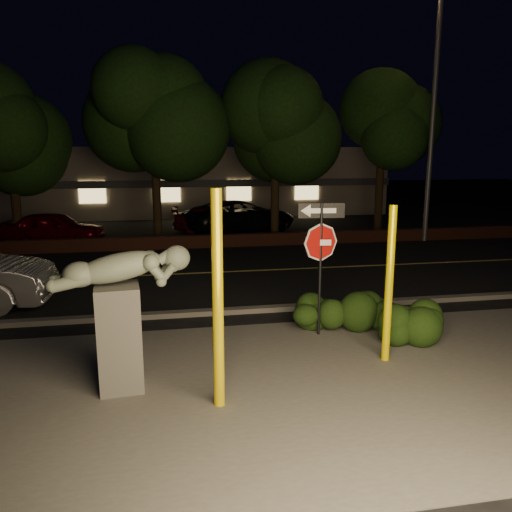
{
  "coord_description": "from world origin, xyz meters",
  "views": [
    {
      "loc": [
        -2.21,
        -8.21,
        3.72
      ],
      "look_at": [
        -0.36,
        1.76,
        1.6
      ],
      "focal_mm": 35.0,
      "sensor_mm": 36.0,
      "label": 1
    }
  ],
  "objects_px": {
    "sculpture": "(120,304)",
    "streetlight": "(429,91)",
    "parked_car_red": "(54,228)",
    "yellow_pole_left": "(218,302)",
    "yellow_pole_right": "(389,285)",
    "parked_car_darkred": "(217,219)",
    "parked_car_dark": "(240,216)",
    "signpost": "(321,243)"
  },
  "relations": [
    {
      "from": "yellow_pole_right",
      "to": "signpost",
      "type": "distance_m",
      "value": 1.75
    },
    {
      "from": "streetlight",
      "to": "parked_car_dark",
      "type": "height_order",
      "value": "streetlight"
    },
    {
      "from": "parked_car_red",
      "to": "signpost",
      "type": "bearing_deg",
      "value": -136.87
    },
    {
      "from": "yellow_pole_left",
      "to": "signpost",
      "type": "relative_size",
      "value": 1.18
    },
    {
      "from": "parked_car_red",
      "to": "sculpture",
      "type": "bearing_deg",
      "value": -153.83
    },
    {
      "from": "yellow_pole_left",
      "to": "parked_car_darkred",
      "type": "bearing_deg",
      "value": 84.07
    },
    {
      "from": "streetlight",
      "to": "parked_car_darkred",
      "type": "height_order",
      "value": "streetlight"
    },
    {
      "from": "parked_car_red",
      "to": "parked_car_darkred",
      "type": "height_order",
      "value": "parked_car_red"
    },
    {
      "from": "yellow_pole_left",
      "to": "parked_car_darkred",
      "type": "relative_size",
      "value": 0.77
    },
    {
      "from": "yellow_pole_left",
      "to": "signpost",
      "type": "bearing_deg",
      "value": 47.51
    },
    {
      "from": "yellow_pole_right",
      "to": "parked_car_darkred",
      "type": "distance_m",
      "value": 15.62
    },
    {
      "from": "sculpture",
      "to": "parked_car_red",
      "type": "xyz_separation_m",
      "value": [
        -3.72,
        13.61,
        -0.74
      ]
    },
    {
      "from": "yellow_pole_left",
      "to": "sculpture",
      "type": "distance_m",
      "value": 1.67
    },
    {
      "from": "streetlight",
      "to": "parked_car_red",
      "type": "height_order",
      "value": "streetlight"
    },
    {
      "from": "yellow_pole_right",
      "to": "parked_car_darkred",
      "type": "relative_size",
      "value": 0.68
    },
    {
      "from": "yellow_pole_left",
      "to": "signpost",
      "type": "xyz_separation_m",
      "value": [
        2.34,
        2.56,
        0.33
      ]
    },
    {
      "from": "sculpture",
      "to": "yellow_pole_left",
      "type": "bearing_deg",
      "value": -35.29
    },
    {
      "from": "parked_car_red",
      "to": "parked_car_dark",
      "type": "xyz_separation_m",
      "value": [
        7.99,
        2.0,
        0.07
      ]
    },
    {
      "from": "sculpture",
      "to": "parked_car_darkred",
      "type": "xyz_separation_m",
      "value": [
        3.16,
        15.81,
        -0.81
      ]
    },
    {
      "from": "sculpture",
      "to": "streetlight",
      "type": "relative_size",
      "value": 0.22
    },
    {
      "from": "yellow_pole_left",
      "to": "yellow_pole_right",
      "type": "relative_size",
      "value": 1.14
    },
    {
      "from": "sculpture",
      "to": "streetlight",
      "type": "distance_m",
      "value": 17.04
    },
    {
      "from": "yellow_pole_right",
      "to": "parked_car_darkred",
      "type": "bearing_deg",
      "value": 95.22
    },
    {
      "from": "parked_car_darkred",
      "to": "parked_car_dark",
      "type": "relative_size",
      "value": 0.78
    },
    {
      "from": "signpost",
      "to": "streetlight",
      "type": "relative_size",
      "value": 0.26
    },
    {
      "from": "yellow_pole_left",
      "to": "streetlight",
      "type": "bearing_deg",
      "value": 51.62
    },
    {
      "from": "sculpture",
      "to": "parked_car_dark",
      "type": "bearing_deg",
      "value": 69.45
    },
    {
      "from": "yellow_pole_left",
      "to": "parked_car_dark",
      "type": "distance_m",
      "value": 16.7
    },
    {
      "from": "yellow_pole_left",
      "to": "streetlight",
      "type": "height_order",
      "value": "streetlight"
    },
    {
      "from": "parked_car_dark",
      "to": "sculpture",
      "type": "bearing_deg",
      "value": 144.37
    },
    {
      "from": "yellow_pole_right",
      "to": "parked_car_darkred",
      "type": "height_order",
      "value": "yellow_pole_right"
    },
    {
      "from": "signpost",
      "to": "parked_car_dark",
      "type": "distance_m",
      "value": 13.94
    },
    {
      "from": "sculpture",
      "to": "parked_car_darkred",
      "type": "bearing_deg",
      "value": 73.45
    },
    {
      "from": "streetlight",
      "to": "parked_car_dark",
      "type": "xyz_separation_m",
      "value": [
        -7.13,
        3.85,
        -5.39
      ]
    },
    {
      "from": "yellow_pole_right",
      "to": "parked_car_darkred",
      "type": "xyz_separation_m",
      "value": [
        -1.42,
        15.54,
        -0.81
      ]
    },
    {
      "from": "sculpture",
      "to": "parked_car_red",
      "type": "bearing_deg",
      "value": 100.04
    },
    {
      "from": "parked_car_darkred",
      "to": "yellow_pole_right",
      "type": "bearing_deg",
      "value": -172.45
    },
    {
      "from": "streetlight",
      "to": "parked_car_red",
      "type": "bearing_deg",
      "value": -166.33
    },
    {
      "from": "yellow_pole_right",
      "to": "sculpture",
      "type": "distance_m",
      "value": 4.59
    },
    {
      "from": "parked_car_dark",
      "to": "parked_car_red",
      "type": "bearing_deg",
      "value": 83.71
    },
    {
      "from": "parked_car_red",
      "to": "parked_car_dark",
      "type": "relative_size",
      "value": 0.74
    },
    {
      "from": "streetlight",
      "to": "parked_car_darkred",
      "type": "bearing_deg",
      "value": 174.47
    }
  ]
}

